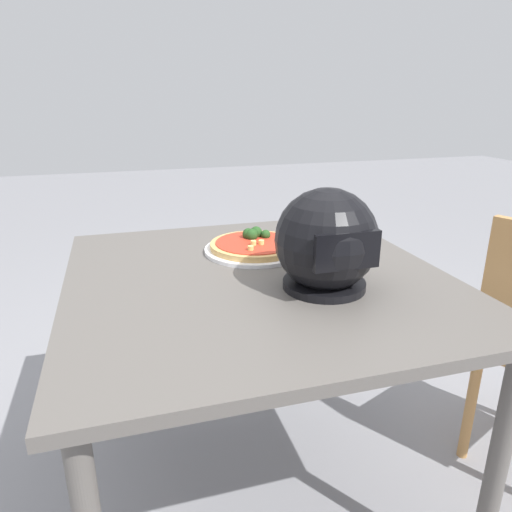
% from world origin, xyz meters
% --- Properties ---
extents(ground_plane, '(14.00, 14.00, 0.00)m').
position_xyz_m(ground_plane, '(0.00, 0.00, 0.00)').
color(ground_plane, gray).
extents(dining_table, '(1.05, 1.09, 0.76)m').
position_xyz_m(dining_table, '(0.00, 0.00, 0.68)').
color(dining_table, '#5B5651').
rests_on(dining_table, ground).
extents(pizza_plate, '(0.33, 0.33, 0.01)m').
position_xyz_m(pizza_plate, '(-0.05, -0.20, 0.77)').
color(pizza_plate, white).
rests_on(pizza_plate, dining_table).
extents(pizza, '(0.29, 0.29, 0.05)m').
position_xyz_m(pizza, '(-0.05, -0.20, 0.79)').
color(pizza, tan).
rests_on(pizza, pizza_plate).
extents(motorcycle_helmet, '(0.27, 0.27, 0.27)m').
position_xyz_m(motorcycle_helmet, '(-0.14, 0.14, 0.89)').
color(motorcycle_helmet, black).
rests_on(motorcycle_helmet, dining_table).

